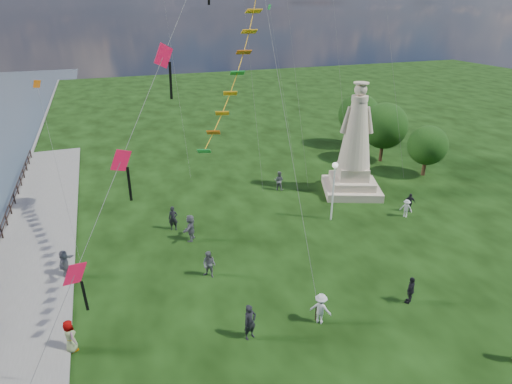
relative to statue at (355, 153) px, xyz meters
name	(u,v)px	position (x,y,z in m)	size (l,w,h in m)	color
statue	(355,153)	(0.00, 0.00, 0.00)	(6.04, 6.04, 9.48)	beige
lamppost	(334,179)	(-4.24, -4.07, -0.22)	(0.43, 0.43, 4.66)	silver
tree_row	(382,125)	(7.61, 7.00, 0.01)	(5.67, 14.27, 6.12)	#382314
person_0	(250,322)	(-14.24, -13.91, -2.62)	(0.70, 0.46, 1.93)	black
person_1	(209,264)	(-14.84, -8.19, -2.71)	(0.84, 0.52, 1.74)	#595960
person_2	(321,309)	(-10.45, -14.07, -2.72)	(1.12, 0.58, 1.73)	silver
person_3	(411,290)	(-5.05, -14.33, -2.75)	(0.97, 0.50, 1.65)	black
person_5	(65,264)	(-22.99, -5.18, -2.74)	(1.57, 0.68, 1.69)	#595960
person_6	(173,218)	(-15.85, -1.55, -2.66)	(0.67, 0.44, 1.84)	black
person_7	(279,181)	(-5.80, 2.57, -2.71)	(0.85, 0.52, 1.74)	#595960
person_8	(406,208)	(1.42, -5.62, -2.86)	(0.93, 0.48, 1.45)	silver
person_9	(409,202)	(2.26, -4.92, -2.81)	(0.91, 0.46, 1.55)	black
person_10	(70,336)	(-22.50, -11.80, -2.72)	(0.84, 0.51, 1.71)	#595960
person_11	(191,228)	(-14.97, -3.45, -2.61)	(1.79, 0.77, 1.93)	#595960
red_kite_train	(160,70)	(-17.27, -12.29, 9.29)	(12.22, 9.35, 20.83)	black
small_kites	(258,9)	(-6.02, 7.47, 11.20)	(29.93, 17.83, 25.89)	silver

